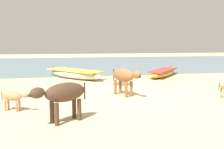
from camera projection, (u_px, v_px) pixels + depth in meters
ground at (132, 96)px, 9.61m from camera, size 80.00×80.00×0.00m
sea_water at (89, 63)px, 25.24m from camera, size 60.00×20.00×0.08m
fishing_boat_1 at (74, 74)px, 14.45m from camera, size 3.61×4.07×0.73m
fishing_boat_3 at (163, 73)px, 15.29m from camera, size 3.18×3.48×0.65m
cow_adult_brown at (124, 76)px, 9.64m from camera, size 1.00×1.60×1.08m
calf_far_tan at (13, 97)px, 7.45m from camera, size 0.91×0.58×0.62m
cow_second_adult_dark at (64, 94)px, 6.35m from camera, size 1.52×1.08×1.06m
debris_pile_0 at (122, 82)px, 12.43m from camera, size 1.14×1.14×0.19m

